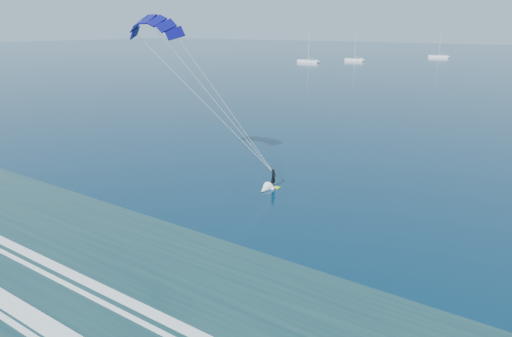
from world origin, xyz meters
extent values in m
cube|color=#1E423F|center=(0.00, 8.00, 0.01)|extent=(600.00, 22.00, 0.03)
cube|color=white|center=(0.00, 9.50, 0.04)|extent=(600.00, 0.70, 0.07)
cube|color=#C2EA1B|center=(-5.58, 31.21, 0.04)|extent=(1.47, 0.47, 0.08)
imported|color=black|center=(-5.58, 31.21, 0.99)|extent=(0.46, 0.68, 1.81)
cone|color=white|center=(-5.73, 29.91, 0.08)|extent=(1.31, 1.74, 1.10)
cube|color=white|center=(-79.23, 176.34, 0.60)|extent=(9.80, 2.40, 1.20)
cylinder|color=silver|center=(-79.23, 176.34, 7.19)|extent=(0.18, 0.18, 11.98)
cylinder|color=silver|center=(-78.03, 176.34, 2.00)|extent=(2.60, 0.12, 0.12)
cube|color=white|center=(-65.87, 195.83, 0.60)|extent=(8.60, 2.40, 1.20)
cylinder|color=silver|center=(-65.87, 195.83, 6.51)|extent=(0.18, 0.18, 10.62)
cylinder|color=silver|center=(-64.67, 195.83, 2.00)|extent=(2.60, 0.12, 0.12)
cube|color=white|center=(-39.85, 241.33, 0.60)|extent=(9.40, 2.40, 1.20)
cylinder|color=silver|center=(-39.85, 241.33, 6.89)|extent=(0.18, 0.18, 11.38)
cylinder|color=silver|center=(-38.65, 241.33, 2.00)|extent=(2.60, 0.12, 0.12)
camera|label=1|loc=(17.32, -5.33, 15.45)|focal=32.00mm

